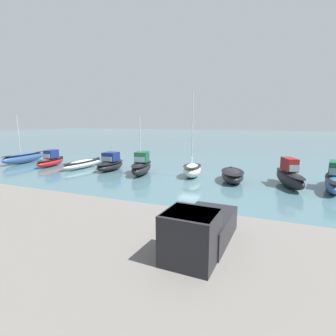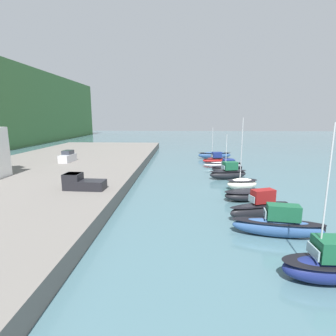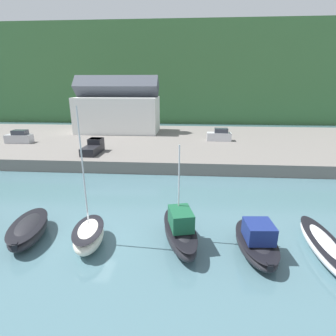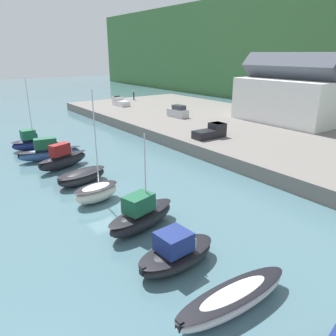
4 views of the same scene
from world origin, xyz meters
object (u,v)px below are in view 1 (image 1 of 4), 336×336
(moored_boat_6, at_px, (110,164))
(moored_boat_2, at_px, (289,176))
(moored_boat_5, at_px, (142,166))
(pickup_truck_1, at_px, (199,230))
(moored_boat_4, at_px, (192,170))
(moored_boat_7, at_px, (83,164))
(moored_boat_1, at_px, (334,179))
(moored_boat_9, at_px, (24,157))
(moored_boat_3, at_px, (232,175))
(moored_boat_8, at_px, (51,160))

(moored_boat_6, bearing_deg, moored_boat_2, 174.54)
(moored_boat_5, xyz_separation_m, pickup_truck_1, (-13.12, 19.54, 1.39))
(moored_boat_4, bearing_deg, moored_boat_7, -8.89)
(moored_boat_1, xyz_separation_m, moored_boat_2, (4.05, 0.36, 0.06))
(moored_boat_2, bearing_deg, moored_boat_7, -20.03)
(moored_boat_2, height_order, pickup_truck_1, pickup_truck_1)
(moored_boat_6, bearing_deg, moored_boat_9, -2.95)
(moored_boat_6, relative_size, moored_boat_9, 0.70)
(pickup_truck_1, bearing_deg, moored_boat_4, -69.68)
(moored_boat_7, bearing_deg, moored_boat_6, -175.63)
(moored_boat_2, relative_size, moored_boat_9, 0.81)
(moored_boat_3, distance_m, moored_boat_9, 33.07)
(moored_boat_3, bearing_deg, moored_boat_1, 168.05)
(moored_boat_9, bearing_deg, moored_boat_8, 169.76)
(moored_boat_3, height_order, moored_boat_7, moored_boat_3)
(moored_boat_2, xyz_separation_m, moored_boat_4, (10.68, -0.69, -0.23))
(moored_boat_2, distance_m, moored_boat_3, 5.80)
(moored_boat_9, bearing_deg, moored_boat_3, 173.98)
(moored_boat_5, bearing_deg, moored_boat_1, 167.23)
(moored_boat_7, height_order, moored_boat_8, moored_boat_8)
(moored_boat_8, bearing_deg, moored_boat_7, 175.28)
(moored_boat_1, xyz_separation_m, moored_boat_5, (21.24, 0.40, 0.01))
(moored_boat_2, height_order, moored_boat_8, moored_boat_2)
(moored_boat_2, bearing_deg, moored_boat_5, -18.83)
(moored_boat_3, bearing_deg, moored_boat_5, -13.04)
(moored_boat_4, bearing_deg, pickup_truck_1, 98.50)
(moored_boat_1, relative_size, moored_boat_6, 1.34)
(moored_boat_1, height_order, moored_boat_9, moored_boat_9)
(moored_boat_8, bearing_deg, moored_boat_1, 169.97)
(moored_boat_2, relative_size, pickup_truck_1, 1.40)
(moored_boat_3, relative_size, moored_boat_4, 0.60)
(moored_boat_4, xyz_separation_m, moored_boat_9, (28.17, 0.23, 0.02))
(moored_boat_7, bearing_deg, pickup_truck_1, 141.01)
(moored_boat_3, xyz_separation_m, pickup_truck_1, (-1.71, 19.65, 1.72))
(moored_boat_6, bearing_deg, moored_boat_3, 174.17)
(moored_boat_4, height_order, moored_boat_6, moored_boat_4)
(moored_boat_4, xyz_separation_m, moored_boat_7, (16.44, 0.19, -0.27))
(moored_boat_1, height_order, moored_boat_4, moored_boat_4)
(moored_boat_1, distance_m, pickup_truck_1, 21.58)
(moored_boat_1, xyz_separation_m, moored_boat_7, (31.17, -0.14, -0.43))
(moored_boat_6, height_order, pickup_truck_1, pickup_truck_1)
(moored_boat_3, relative_size, moored_boat_5, 0.81)
(moored_boat_1, xyz_separation_m, moored_boat_4, (14.73, -0.33, -0.17))
(moored_boat_1, xyz_separation_m, moored_boat_3, (9.83, 0.29, -0.31))
(moored_boat_4, xyz_separation_m, moored_boat_5, (6.51, 0.73, 0.18))
(moored_boat_2, relative_size, moored_boat_4, 0.68)
(moored_boat_3, xyz_separation_m, moored_boat_9, (33.07, -0.39, 0.17))
(moored_boat_2, xyz_separation_m, moored_boat_8, (32.58, 0.08, -0.23))
(moored_boat_6, xyz_separation_m, moored_boat_8, (10.11, 0.76, -0.02))
(moored_boat_1, bearing_deg, pickup_truck_1, 77.26)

